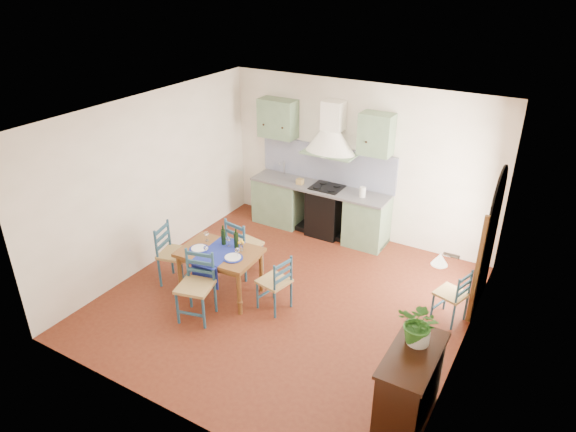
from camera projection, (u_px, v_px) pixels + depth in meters
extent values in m
plane|color=#4C1A10|center=(287.00, 300.00, 7.69)|extent=(5.00, 5.00, 0.00)
cube|color=white|center=(359.00, 162.00, 9.01)|extent=(5.00, 0.04, 2.80)
cube|color=gray|center=(280.00, 200.00, 9.85)|extent=(0.90, 0.60, 0.88)
cube|color=gray|center=(367.00, 222.00, 9.03)|extent=(0.70, 0.60, 0.88)
cube|color=black|center=(326.00, 212.00, 9.40)|extent=(0.60, 0.58, 0.88)
cube|color=slate|center=(320.00, 187.00, 9.26)|extent=(2.60, 0.64, 0.04)
cube|color=silver|center=(279.00, 178.00, 9.65)|extent=(0.45, 0.40, 0.03)
cylinder|color=silver|center=(284.00, 168.00, 9.72)|extent=(0.02, 0.02, 0.26)
cube|color=black|center=(327.00, 187.00, 9.18)|extent=(0.55, 0.48, 0.02)
cube|color=black|center=(320.00, 228.00, 9.68)|extent=(2.60, 0.50, 0.08)
cube|color=#091452|center=(327.00, 164.00, 9.31)|extent=(2.65, 0.05, 0.68)
cube|color=gray|center=(278.00, 118.00, 9.30)|extent=(0.70, 0.34, 0.70)
cube|color=gray|center=(376.00, 134.00, 8.44)|extent=(0.55, 0.34, 0.70)
cone|color=white|center=(330.00, 142.00, 8.86)|extent=(0.96, 0.96, 0.40)
cube|color=white|center=(333.00, 116.00, 8.73)|extent=(0.36, 0.30, 0.50)
cube|color=white|center=(473.00, 264.00, 5.94)|extent=(0.04, 5.00, 2.80)
cube|color=black|center=(487.00, 254.00, 7.29)|extent=(0.03, 1.00, 1.65)
cylinder|color=black|center=(498.00, 201.00, 6.92)|extent=(0.03, 1.00, 1.00)
cube|color=brown|center=(477.00, 271.00, 6.88)|extent=(0.06, 0.06, 1.65)
cube|color=brown|center=(493.00, 237.00, 7.71)|extent=(0.06, 0.06, 1.65)
cube|color=brown|center=(491.00, 237.00, 7.39)|extent=(0.04, 0.55, 1.96)
cylinder|color=silver|center=(451.00, 255.00, 4.85)|extent=(0.15, 0.04, 0.04)
cone|color=#FFEDC6|center=(440.00, 259.00, 4.93)|extent=(0.16, 0.16, 0.12)
cube|color=white|center=(152.00, 181.00, 8.20)|extent=(0.04, 5.00, 2.80)
cube|color=white|center=(287.00, 116.00, 6.45)|extent=(5.00, 5.00, 0.01)
cube|color=brown|center=(220.00, 253.00, 7.53)|extent=(1.22, 0.86, 0.05)
cube|color=brown|center=(220.00, 256.00, 7.56)|extent=(1.09, 0.73, 0.08)
cylinder|color=brown|center=(180.00, 276.00, 7.64)|extent=(0.07, 0.07, 0.69)
cylinder|color=brown|center=(205.00, 256.00, 8.16)|extent=(0.07, 0.07, 0.69)
cylinder|color=brown|center=(239.00, 294.00, 7.23)|extent=(0.07, 0.07, 0.69)
cylinder|color=brown|center=(261.00, 272.00, 7.75)|extent=(0.07, 0.07, 0.69)
cube|color=navy|center=(218.00, 252.00, 7.48)|extent=(0.50, 0.90, 0.01)
cube|color=navy|center=(205.00, 275.00, 7.28)|extent=(0.44, 0.05, 0.38)
cylinder|color=navy|center=(199.00, 249.00, 7.55)|extent=(0.29, 0.29, 0.01)
cylinder|color=silver|center=(199.00, 248.00, 7.55)|extent=(0.23, 0.23, 0.01)
cylinder|color=navy|center=(233.00, 258.00, 7.32)|extent=(0.29, 0.29, 0.01)
cylinder|color=silver|center=(233.00, 257.00, 7.32)|extent=(0.23, 0.23, 0.01)
cylinder|color=black|center=(223.00, 235.00, 7.63)|extent=(0.07, 0.07, 0.32)
cylinder|color=black|center=(236.00, 238.00, 7.54)|extent=(0.07, 0.07, 0.32)
cylinder|color=white|center=(241.00, 248.00, 7.50)|extent=(0.05, 0.05, 0.10)
sphere|color=gold|center=(241.00, 242.00, 7.46)|extent=(0.10, 0.10, 0.10)
cylinder|color=navy|center=(177.00, 308.00, 7.08)|extent=(0.04, 0.04, 0.50)
cylinder|color=navy|center=(189.00, 278.00, 7.31)|extent=(0.04, 0.04, 0.99)
cylinder|color=navy|center=(204.00, 313.00, 6.98)|extent=(0.04, 0.04, 0.50)
cylinder|color=navy|center=(214.00, 283.00, 7.21)|extent=(0.04, 0.04, 0.99)
cube|color=tan|center=(195.00, 287.00, 7.08)|extent=(0.56, 0.56, 0.04)
cube|color=navy|center=(201.00, 271.00, 7.19)|extent=(0.41, 0.13, 0.05)
cube|color=navy|center=(200.00, 263.00, 7.13)|extent=(0.41, 0.13, 0.05)
cube|color=navy|center=(199.00, 255.00, 7.07)|extent=(0.41, 0.13, 0.05)
cube|color=navy|center=(191.00, 314.00, 7.06)|extent=(0.39, 0.13, 0.03)
cylinder|color=navy|center=(262.00, 258.00, 8.30)|extent=(0.04, 0.04, 0.50)
cylinder|color=navy|center=(245.00, 254.00, 7.92)|extent=(0.04, 0.04, 0.98)
cylinder|color=navy|center=(245.00, 250.00, 8.52)|extent=(0.04, 0.04, 0.50)
cylinder|color=navy|center=(227.00, 246.00, 8.14)|extent=(0.04, 0.04, 0.98)
cube|color=tan|center=(244.00, 244.00, 8.15)|extent=(0.53, 0.53, 0.04)
cube|color=navy|center=(235.00, 241.00, 7.96)|extent=(0.41, 0.09, 0.05)
cube|color=navy|center=(235.00, 234.00, 7.90)|extent=(0.41, 0.09, 0.05)
cube|color=navy|center=(234.00, 226.00, 7.84)|extent=(0.41, 0.09, 0.05)
cube|color=navy|center=(253.00, 257.00, 8.43)|extent=(0.39, 0.10, 0.03)
cylinder|color=navy|center=(182.00, 277.00, 7.80)|extent=(0.04, 0.04, 0.50)
cylinder|color=navy|center=(158.00, 259.00, 7.80)|extent=(0.04, 0.04, 0.98)
cylinder|color=navy|center=(194.00, 264.00, 8.13)|extent=(0.04, 0.04, 0.50)
cylinder|color=navy|center=(170.00, 247.00, 8.13)|extent=(0.04, 0.04, 0.98)
cube|color=tan|center=(175.00, 253.00, 7.90)|extent=(0.55, 0.55, 0.04)
cube|color=navy|center=(163.00, 244.00, 7.89)|extent=(0.12, 0.41, 0.05)
cube|color=navy|center=(162.00, 237.00, 7.83)|extent=(0.12, 0.41, 0.05)
cube|color=navy|center=(161.00, 229.00, 7.78)|extent=(0.12, 0.41, 0.05)
cube|color=navy|center=(189.00, 273.00, 7.99)|extent=(0.12, 0.39, 0.03)
cylinder|color=navy|center=(274.00, 285.00, 7.64)|extent=(0.03, 0.03, 0.44)
cylinder|color=navy|center=(291.00, 282.00, 7.34)|extent=(0.03, 0.03, 0.86)
cylinder|color=navy|center=(257.00, 295.00, 7.41)|extent=(0.03, 0.03, 0.44)
cylinder|color=navy|center=(275.00, 292.00, 7.11)|extent=(0.03, 0.03, 0.86)
cube|color=tan|center=(274.00, 281.00, 7.32)|extent=(0.47, 0.47, 0.04)
cube|color=navy|center=(283.00, 278.00, 7.16)|extent=(0.10, 0.36, 0.04)
cube|color=navy|center=(283.00, 272.00, 7.11)|extent=(0.10, 0.36, 0.04)
cube|color=navy|center=(283.00, 264.00, 7.06)|extent=(0.10, 0.36, 0.04)
cube|color=navy|center=(266.00, 293.00, 7.55)|extent=(0.10, 0.34, 0.02)
cylinder|color=navy|center=(445.00, 297.00, 7.39)|extent=(0.03, 0.03, 0.42)
cylinder|color=navy|center=(468.00, 295.00, 7.08)|extent=(0.03, 0.03, 0.82)
cylinder|color=navy|center=(432.00, 306.00, 7.19)|extent=(0.03, 0.03, 0.42)
cylinder|color=navy|center=(455.00, 305.00, 6.88)|extent=(0.03, 0.03, 0.82)
cube|color=tan|center=(451.00, 294.00, 7.08)|extent=(0.48, 0.48, 0.04)
cube|color=navy|center=(463.00, 292.00, 6.92)|extent=(0.13, 0.34, 0.04)
cube|color=navy|center=(464.00, 285.00, 6.87)|extent=(0.13, 0.34, 0.04)
cube|color=navy|center=(466.00, 278.00, 6.83)|extent=(0.13, 0.34, 0.04)
cube|color=navy|center=(438.00, 304.00, 7.31)|extent=(0.12, 0.32, 0.02)
cube|color=black|center=(409.00, 386.00, 5.46)|extent=(0.45, 1.00, 0.82)
cube|color=black|center=(414.00, 355.00, 5.28)|extent=(0.50, 1.05, 0.04)
cube|color=brown|center=(381.00, 394.00, 5.41)|extent=(0.02, 0.38, 0.63)
cube|color=brown|center=(396.00, 368.00, 5.76)|extent=(0.02, 0.38, 0.63)
cube|color=black|center=(403.00, 385.00, 6.08)|extent=(0.08, 0.08, 0.08)
cube|color=black|center=(432.00, 396.00, 5.93)|extent=(0.08, 0.08, 0.08)
imported|color=#2F7024|center=(420.00, 324.00, 5.31)|extent=(0.49, 0.44, 0.49)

